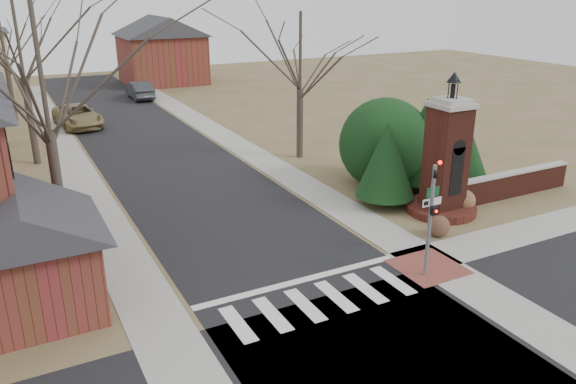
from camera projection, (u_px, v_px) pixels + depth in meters
ground at (333, 312)px, 18.10m from camera, size 120.00×120.00×0.00m
main_street at (154, 149)px, 36.42m from camera, size 8.00×70.00×0.01m
cross_street at (390, 364)px, 15.60m from camera, size 120.00×8.00×0.01m
crosswalk_zone at (321, 301)px, 18.76m from camera, size 8.00×2.20×0.02m
stop_bar at (299, 281)px, 20.01m from camera, size 8.00×0.35×0.02m
sidewalk_right_main at (229, 139)px, 38.67m from camera, size 2.00×60.00×0.02m
sidewalk_left at (70, 159)px, 34.16m from camera, size 2.00×60.00×0.02m
curb_apron at (428, 267)px, 21.01m from camera, size 2.40×2.40×0.02m
traffic_signal_pole at (431, 209)px, 19.55m from camera, size 0.28×0.41×4.50m
sign_post at (431, 207)px, 21.51m from camera, size 0.90×0.07×2.75m
brick_gate_monument at (445, 168)px, 25.42m from camera, size 3.20×3.20×6.47m
brick_garden_wall at (511, 184)px, 27.90m from camera, size 7.50×0.50×1.30m
garage_left at (25, 249)px, 17.37m from camera, size 4.80×4.80×4.29m
house_distant_right at (161, 48)px, 60.27m from camera, size 8.80×8.80×7.30m
evergreen_near at (386, 159)px, 26.26m from camera, size 2.80×2.80×4.10m
evergreen_mid at (425, 139)px, 28.59m from camera, size 3.40×3.40×4.70m
evergreen_far at (467, 152)px, 28.87m from camera, size 2.40×2.40×3.30m
evergreen_mass at (385, 140)px, 29.09m from camera, size 4.80×4.80×4.80m
bare_tree_0 at (38, 52)px, 19.91m from camera, size 8.05×8.05×11.15m
bare_tree_1 at (15, 23)px, 30.62m from camera, size 8.40×8.40×11.64m
bare_tree_2 at (0, 28)px, 41.57m from camera, size 7.35×7.35×10.19m
bare_tree_3 at (300, 46)px, 32.38m from camera, size 7.00×7.00×9.70m
pickup_truck at (78, 116)px, 41.90m from camera, size 3.29×6.10×1.63m
distant_car at (140, 90)px, 52.32m from camera, size 1.78×5.01×1.65m
dry_shrub_left at (439, 226)px, 23.51m from camera, size 0.90×0.90×0.90m
dry_shrub_right at (464, 201)px, 26.09m from camera, size 1.05×1.05×1.05m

